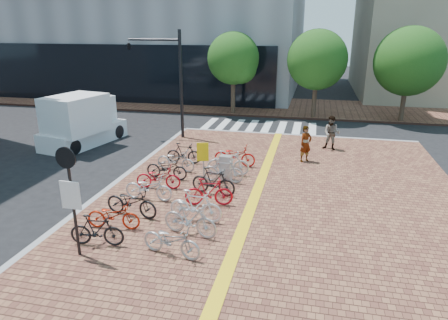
% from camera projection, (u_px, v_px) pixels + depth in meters
% --- Properties ---
extents(ground, '(120.00, 120.00, 0.00)m').
position_uv_depth(ground, '(189.00, 220.00, 13.92)').
color(ground, black).
rests_on(ground, ground).
extents(kerb_north, '(14.00, 0.25, 0.15)m').
position_uv_depth(kerb_north, '(295.00, 136.00, 24.36)').
color(kerb_north, gray).
rests_on(kerb_north, ground).
extents(far_sidewalk, '(70.00, 8.00, 0.15)m').
position_uv_depth(far_sidewalk, '(265.00, 106.00, 33.31)').
color(far_sidewalk, brown).
rests_on(far_sidewalk, ground).
extents(crosswalk, '(7.50, 4.00, 0.01)m').
position_uv_depth(crosswalk, '(259.00, 127.00, 26.75)').
color(crosswalk, silver).
rests_on(crosswalk, ground).
extents(street_trees, '(16.20, 4.60, 6.35)m').
position_uv_depth(street_trees, '(332.00, 62.00, 27.69)').
color(street_trees, '#38281E').
rests_on(street_trees, far_sidewalk).
extents(bike_0, '(1.71, 0.69, 1.00)m').
position_uv_depth(bike_0, '(97.00, 230.00, 11.90)').
color(bike_0, black).
rests_on(bike_0, sidewalk).
extents(bike_1, '(1.81, 0.79, 0.93)m').
position_uv_depth(bike_1, '(113.00, 215.00, 12.92)').
color(bike_1, '#B2220C').
rests_on(bike_1, sidewalk).
extents(bike_2, '(2.05, 0.96, 1.04)m').
position_uv_depth(bike_2, '(131.00, 202.00, 13.77)').
color(bike_2, black).
rests_on(bike_2, sidewalk).
extents(bike_3, '(1.90, 0.69, 0.99)m').
position_uv_depth(bike_3, '(148.00, 187.00, 15.07)').
color(bike_3, silver).
rests_on(bike_3, sidewalk).
extents(bike_4, '(1.88, 0.85, 0.96)m').
position_uv_depth(bike_4, '(158.00, 177.00, 16.14)').
color(bike_4, '#A90C1A').
rests_on(bike_4, sidewalk).
extents(bike_5, '(1.89, 0.74, 0.97)m').
position_uv_depth(bike_5, '(167.00, 168.00, 17.17)').
color(bike_5, black).
rests_on(bike_5, sidewalk).
extents(bike_6, '(1.96, 0.94, 0.99)m').
position_uv_depth(bike_6, '(176.00, 160.00, 18.14)').
color(bike_6, '#B9B8BE').
rests_on(bike_6, sidewalk).
extents(bike_7, '(1.69, 0.56, 1.00)m').
position_uv_depth(bike_7, '(184.00, 153.00, 19.12)').
color(bike_7, black).
rests_on(bike_7, sidewalk).
extents(bike_8, '(1.95, 0.99, 0.98)m').
position_uv_depth(bike_8, '(171.00, 240.00, 11.37)').
color(bike_8, '#A5A6AA').
rests_on(bike_8, sidewalk).
extents(bike_9, '(1.91, 0.86, 1.11)m').
position_uv_depth(bike_9, '(190.00, 219.00, 12.46)').
color(bike_9, '#AEAEB2').
rests_on(bike_9, sidewalk).
extents(bike_10, '(1.87, 0.61, 1.11)m').
position_uv_depth(bike_10, '(196.00, 206.00, 13.39)').
color(bike_10, white).
rests_on(bike_10, sidewalk).
extents(bike_11, '(1.84, 0.85, 1.07)m').
position_uv_depth(bike_11, '(209.00, 192.00, 14.57)').
color(bike_11, '#B70D1A').
rests_on(bike_11, sidewalk).
extents(bike_12, '(1.89, 0.82, 1.10)m').
position_uv_depth(bike_12, '(213.00, 181.00, 15.52)').
color(bike_12, black).
rests_on(bike_12, sidewalk).
extents(bike_13, '(1.78, 0.54, 1.06)m').
position_uv_depth(bike_13, '(223.00, 170.00, 16.75)').
color(bike_13, '#B2B2B7').
rests_on(bike_13, sidewalk).
extents(bike_14, '(1.91, 0.68, 1.13)m').
position_uv_depth(bike_14, '(228.00, 163.00, 17.55)').
color(bike_14, silver).
rests_on(bike_14, sidewalk).
extents(bike_15, '(1.96, 0.70, 1.03)m').
position_uv_depth(bike_15, '(235.00, 155.00, 18.75)').
color(bike_15, red).
rests_on(bike_15, sidewalk).
extents(pedestrian_a, '(0.77, 0.74, 1.77)m').
position_uv_depth(pedestrian_a, '(306.00, 144.00, 19.25)').
color(pedestrian_a, gray).
rests_on(pedestrian_a, sidewalk).
extents(pedestrian_b, '(1.04, 0.90, 1.82)m').
position_uv_depth(pedestrian_b, '(332.00, 133.00, 21.12)').
color(pedestrian_b, '#454958').
rests_on(pedestrian_b, sidewalk).
extents(utility_box, '(0.52, 0.41, 1.07)m').
position_uv_depth(utility_box, '(226.00, 168.00, 17.06)').
color(utility_box, silver).
rests_on(utility_box, sidewalk).
extents(yellow_sign, '(0.48, 0.18, 1.79)m').
position_uv_depth(yellow_sign, '(203.00, 156.00, 16.36)').
color(yellow_sign, '#B7B7BC').
rests_on(yellow_sign, sidewalk).
extents(notice_sign, '(0.61, 0.14, 3.27)m').
position_uv_depth(notice_sign, '(70.00, 189.00, 10.87)').
color(notice_sign, black).
rests_on(notice_sign, sidewalk).
extents(traffic_light_pole, '(3.29, 1.27, 6.13)m').
position_uv_depth(traffic_light_pole, '(157.00, 64.00, 22.73)').
color(traffic_light_pole, black).
rests_on(traffic_light_pole, sidewalk).
extents(box_truck, '(3.17, 5.37, 2.91)m').
position_uv_depth(box_truck, '(82.00, 121.00, 22.50)').
color(box_truck, white).
rests_on(box_truck, ground).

